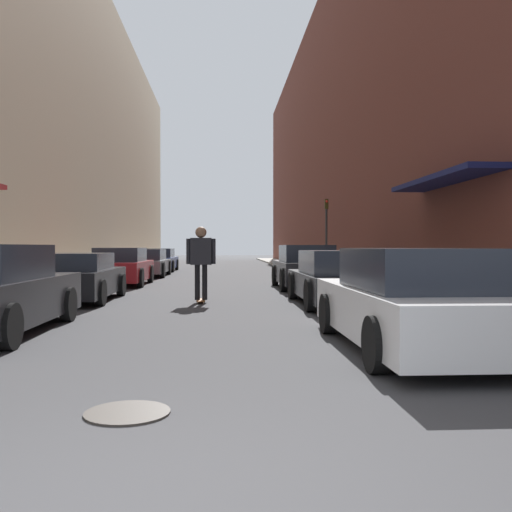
{
  "coord_description": "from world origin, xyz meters",
  "views": [
    {
      "loc": [
        0.49,
        -2.62,
        1.37
      ],
      "look_at": [
        1.33,
        11.35,
        1.13
      ],
      "focal_mm": 40.0,
      "sensor_mm": 36.0,
      "label": 1
    }
  ],
  "objects_px": {
    "parked_car_left_3": "(145,263)",
    "parked_car_right_0": "(416,301)",
    "parked_car_left_2": "(122,267)",
    "manhole_cover": "(127,413)",
    "traffic_light": "(326,228)",
    "parked_car_right_2": "(305,268)",
    "parked_car_left_4": "(158,260)",
    "parked_car_right_1": "(337,279)",
    "skateboarder": "(201,256)",
    "parked_car_left_1": "(76,278)"
  },
  "relations": [
    {
      "from": "parked_car_right_0",
      "to": "skateboarder",
      "type": "bearing_deg",
      "value": 115.31
    },
    {
      "from": "parked_car_left_3",
      "to": "skateboarder",
      "type": "distance_m",
      "value": 12.86
    },
    {
      "from": "parked_car_left_2",
      "to": "parked_car_left_3",
      "type": "height_order",
      "value": "parked_car_left_2"
    },
    {
      "from": "parked_car_left_4",
      "to": "parked_car_right_2",
      "type": "relative_size",
      "value": 1.08
    },
    {
      "from": "parked_car_left_2",
      "to": "parked_car_right_1",
      "type": "xyz_separation_m",
      "value": [
        6.24,
        -7.23,
        -0.02
      ]
    },
    {
      "from": "parked_car_left_1",
      "to": "parked_car_left_2",
      "type": "height_order",
      "value": "parked_car_left_2"
    },
    {
      "from": "skateboarder",
      "to": "traffic_light",
      "type": "xyz_separation_m",
      "value": [
        5.23,
        11.71,
        1.08
      ]
    },
    {
      "from": "parked_car_left_4",
      "to": "parked_car_left_2",
      "type": "bearing_deg",
      "value": -90.06
    },
    {
      "from": "parked_car_left_1",
      "to": "traffic_light",
      "type": "relative_size",
      "value": 1.28
    },
    {
      "from": "parked_car_right_0",
      "to": "skateboarder",
      "type": "relative_size",
      "value": 2.46
    },
    {
      "from": "parked_car_left_1",
      "to": "parked_car_right_1",
      "type": "relative_size",
      "value": 0.93
    },
    {
      "from": "parked_car_left_1",
      "to": "parked_car_left_2",
      "type": "xyz_separation_m",
      "value": [
        0.12,
        5.87,
        0.05
      ]
    },
    {
      "from": "parked_car_left_2",
      "to": "skateboarder",
      "type": "xyz_separation_m",
      "value": [
        3.04,
        -6.52,
        0.5
      ]
    },
    {
      "from": "parked_car_left_4",
      "to": "skateboarder",
      "type": "height_order",
      "value": "skateboarder"
    },
    {
      "from": "parked_car_left_1",
      "to": "manhole_cover",
      "type": "bearing_deg",
      "value": -73.58
    },
    {
      "from": "parked_car_left_1",
      "to": "parked_car_right_0",
      "type": "xyz_separation_m",
      "value": [
        6.23,
        -7.14,
        0.05
      ]
    },
    {
      "from": "parked_car_left_3",
      "to": "parked_car_right_0",
      "type": "distance_m",
      "value": 19.92
    },
    {
      "from": "parked_car_right_2",
      "to": "skateboarder",
      "type": "xyz_separation_m",
      "value": [
        -3.21,
        -4.54,
        0.46
      ]
    },
    {
      "from": "parked_car_left_2",
      "to": "parked_car_left_3",
      "type": "distance_m",
      "value": 5.97
    },
    {
      "from": "parked_car_left_1",
      "to": "parked_car_right_2",
      "type": "height_order",
      "value": "parked_car_right_2"
    },
    {
      "from": "parked_car_left_2",
      "to": "parked_car_right_1",
      "type": "distance_m",
      "value": 9.55
    },
    {
      "from": "parked_car_left_4",
      "to": "parked_car_right_1",
      "type": "height_order",
      "value": "parked_car_right_1"
    },
    {
      "from": "parked_car_right_1",
      "to": "manhole_cover",
      "type": "height_order",
      "value": "parked_car_right_1"
    },
    {
      "from": "parked_car_right_2",
      "to": "parked_car_left_3",
      "type": "bearing_deg",
      "value": 128.06
    },
    {
      "from": "manhole_cover",
      "to": "skateboarder",
      "type": "bearing_deg",
      "value": 88.34
    },
    {
      "from": "skateboarder",
      "to": "parked_car_right_2",
      "type": "bearing_deg",
      "value": 54.7
    },
    {
      "from": "skateboarder",
      "to": "traffic_light",
      "type": "distance_m",
      "value": 12.87
    },
    {
      "from": "parked_car_left_4",
      "to": "parked_car_right_1",
      "type": "xyz_separation_m",
      "value": [
        6.23,
        -18.67,
        0.01
      ]
    },
    {
      "from": "parked_car_left_4",
      "to": "parked_car_right_2",
      "type": "bearing_deg",
      "value": -65.07
    },
    {
      "from": "parked_car_left_2",
      "to": "traffic_light",
      "type": "relative_size",
      "value": 1.26
    },
    {
      "from": "parked_car_right_1",
      "to": "parked_car_left_4",
      "type": "bearing_deg",
      "value": 108.44
    },
    {
      "from": "parked_car_right_2",
      "to": "traffic_light",
      "type": "distance_m",
      "value": 7.61
    },
    {
      "from": "parked_car_left_2",
      "to": "manhole_cover",
      "type": "bearing_deg",
      "value": -79.98
    },
    {
      "from": "parked_car_left_1",
      "to": "parked_car_left_3",
      "type": "bearing_deg",
      "value": 89.28
    },
    {
      "from": "parked_car_left_4",
      "to": "parked_car_right_0",
      "type": "distance_m",
      "value": 25.2
    },
    {
      "from": "parked_car_right_2",
      "to": "manhole_cover",
      "type": "bearing_deg",
      "value": -104.25
    },
    {
      "from": "manhole_cover",
      "to": "traffic_light",
      "type": "bearing_deg",
      "value": 75.24
    },
    {
      "from": "parked_car_right_1",
      "to": "manhole_cover",
      "type": "relative_size",
      "value": 6.68
    },
    {
      "from": "parked_car_left_3",
      "to": "skateboarder",
      "type": "bearing_deg",
      "value": -76.44
    },
    {
      "from": "parked_car_right_2",
      "to": "parked_car_left_4",
      "type": "bearing_deg",
      "value": 114.93
    },
    {
      "from": "parked_car_left_1",
      "to": "parked_car_right_0",
      "type": "bearing_deg",
      "value": -48.91
    },
    {
      "from": "parked_car_left_2",
      "to": "parked_car_right_2",
      "type": "bearing_deg",
      "value": -17.61
    },
    {
      "from": "parked_car_left_1",
      "to": "manhole_cover",
      "type": "xyz_separation_m",
      "value": [
        2.89,
        -9.82,
        -0.58
      ]
    },
    {
      "from": "parked_car_left_4",
      "to": "parked_car_right_2",
      "type": "distance_m",
      "value": 14.8
    },
    {
      "from": "parked_car_left_2",
      "to": "parked_car_left_4",
      "type": "height_order",
      "value": "parked_car_left_2"
    },
    {
      "from": "parked_car_left_2",
      "to": "parked_car_left_3",
      "type": "bearing_deg",
      "value": 89.75
    },
    {
      "from": "parked_car_right_0",
      "to": "parked_car_right_1",
      "type": "xyz_separation_m",
      "value": [
        0.13,
        5.78,
        -0.02
      ]
    },
    {
      "from": "manhole_cover",
      "to": "parked_car_left_2",
      "type": "bearing_deg",
      "value": 100.02
    },
    {
      "from": "parked_car_right_1",
      "to": "manhole_cover",
      "type": "bearing_deg",
      "value": -112.28
    },
    {
      "from": "parked_car_left_2",
      "to": "parked_car_right_1",
      "type": "bearing_deg",
      "value": -49.21
    }
  ]
}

